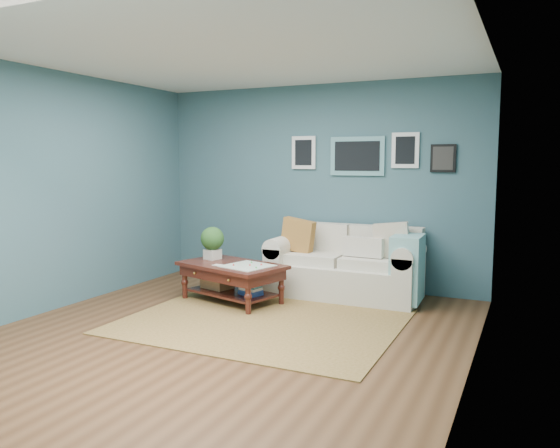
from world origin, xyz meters
The scene contains 4 objects.
room_shell centered at (0.02, 0.06, 1.36)m, with size 5.00×5.02×2.70m.
area_rug centered at (0.12, 0.60, 0.01)m, with size 2.81×2.24×0.01m, color brown.
loveseat centered at (0.64, 2.03, 0.40)m, with size 1.90×0.86×0.98m.
coffee_table centered at (-0.64, 1.20, 0.39)m, with size 1.40×1.04×0.87m.
Camera 1 is at (2.65, -4.40, 1.68)m, focal length 35.00 mm.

